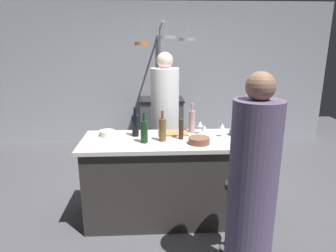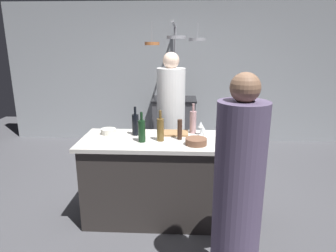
# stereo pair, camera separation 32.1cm
# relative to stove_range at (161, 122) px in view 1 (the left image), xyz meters

# --- Properties ---
(ground_plane) EXTENTS (9.00, 9.00, 0.00)m
(ground_plane) POSITION_rel_stove_range_xyz_m (0.00, -2.45, -0.45)
(ground_plane) COLOR #4C4C51
(back_wall) EXTENTS (6.40, 0.16, 2.60)m
(back_wall) POSITION_rel_stove_range_xyz_m (0.00, 0.40, 0.85)
(back_wall) COLOR #9EA3A8
(back_wall) RESTS_ON ground_plane
(kitchen_island) EXTENTS (1.80, 0.72, 0.90)m
(kitchen_island) POSITION_rel_stove_range_xyz_m (0.00, -2.45, 0.01)
(kitchen_island) COLOR #332D2B
(kitchen_island) RESTS_ON ground_plane
(stove_range) EXTENTS (0.80, 0.64, 0.89)m
(stove_range) POSITION_rel_stove_range_xyz_m (0.00, 0.00, 0.00)
(stove_range) COLOR #47474C
(stove_range) RESTS_ON ground_plane
(chef) EXTENTS (0.37, 0.37, 1.76)m
(chef) POSITION_rel_stove_range_xyz_m (-0.00, -1.53, 0.37)
(chef) COLOR white
(chef) RESTS_ON ground_plane
(bar_stool_right) EXTENTS (0.28, 0.28, 0.68)m
(bar_stool_right) POSITION_rel_stove_range_xyz_m (0.58, -3.07, -0.07)
(bar_stool_right) COLOR #4C4C51
(bar_stool_right) RESTS_ON ground_plane
(guest_right) EXTENTS (0.35, 0.35, 1.68)m
(guest_right) POSITION_rel_stove_range_xyz_m (0.56, -3.44, 0.33)
(guest_right) COLOR #594C6B
(guest_right) RESTS_ON ground_plane
(overhead_pot_rack) EXTENTS (0.88, 1.39, 2.17)m
(overhead_pot_rack) POSITION_rel_stove_range_xyz_m (0.03, -0.52, 1.25)
(overhead_pot_rack) COLOR gray
(overhead_pot_rack) RESTS_ON ground_plane
(cutting_board) EXTENTS (0.32, 0.22, 0.02)m
(cutting_board) POSITION_rel_stove_range_xyz_m (0.06, -2.26, 0.46)
(cutting_board) COLOR #997047
(cutting_board) RESTS_ON kitchen_island
(pepper_mill) EXTENTS (0.05, 0.05, 0.21)m
(pepper_mill) POSITION_rel_stove_range_xyz_m (0.13, -2.45, 0.56)
(pepper_mill) COLOR #382319
(pepper_mill) RESTS_ON kitchen_island
(wine_bottle_dark) EXTENTS (0.07, 0.07, 0.31)m
(wine_bottle_dark) POSITION_rel_stove_range_xyz_m (-0.35, -2.32, 0.57)
(wine_bottle_dark) COLOR black
(wine_bottle_dark) RESTS_ON kitchen_island
(wine_bottle_red) EXTENTS (0.07, 0.07, 0.31)m
(wine_bottle_red) POSITION_rel_stove_range_xyz_m (-0.25, -2.55, 0.57)
(wine_bottle_red) COLOR #143319
(wine_bottle_red) RESTS_ON kitchen_island
(wine_bottle_amber) EXTENTS (0.07, 0.07, 0.32)m
(wine_bottle_amber) POSITION_rel_stove_range_xyz_m (-0.07, -2.50, 0.58)
(wine_bottle_amber) COLOR brown
(wine_bottle_amber) RESTS_ON kitchen_island
(wine_bottle_rose) EXTENTS (0.07, 0.07, 0.33)m
(wine_bottle_rose) POSITION_rel_stove_range_xyz_m (0.27, -2.21, 0.58)
(wine_bottle_rose) COLOR #B78C8E
(wine_bottle_rose) RESTS_ON kitchen_island
(wine_bottle_white) EXTENTS (0.07, 0.07, 0.33)m
(wine_bottle_white) POSITION_rel_stove_range_xyz_m (0.78, -2.67, 0.58)
(wine_bottle_white) COLOR gray
(wine_bottle_white) RESTS_ON kitchen_island
(wine_glass_near_left_guest) EXTENTS (0.07, 0.07, 0.15)m
(wine_glass_near_left_guest) POSITION_rel_stove_range_xyz_m (0.57, -2.39, 0.56)
(wine_glass_near_left_guest) COLOR silver
(wine_glass_near_left_guest) RESTS_ON kitchen_island
(wine_glass_near_right_guest) EXTENTS (0.07, 0.07, 0.15)m
(wine_glass_near_right_guest) POSITION_rel_stove_range_xyz_m (0.35, -2.27, 0.56)
(wine_glass_near_right_guest) COLOR silver
(wine_glass_near_right_guest) RESTS_ON kitchen_island
(wine_glass_by_chef) EXTENTS (0.07, 0.07, 0.15)m
(wine_glass_by_chef) POSITION_rel_stove_range_xyz_m (0.37, -2.45, 0.56)
(wine_glass_by_chef) COLOR silver
(wine_glass_by_chef) RESTS_ON kitchen_island
(mixing_bowl_blue) EXTENTS (0.15, 0.15, 0.06)m
(mixing_bowl_blue) POSITION_rel_stove_range_xyz_m (0.74, -2.35, 0.49)
(mixing_bowl_blue) COLOR #334C6B
(mixing_bowl_blue) RESTS_ON kitchen_island
(mixing_bowl_wooden) EXTENTS (0.21, 0.21, 0.06)m
(mixing_bowl_wooden) POSITION_rel_stove_range_xyz_m (0.29, -2.61, 0.48)
(mixing_bowl_wooden) COLOR brown
(mixing_bowl_wooden) RESTS_ON kitchen_island
(mixing_bowl_ceramic) EXTENTS (0.16, 0.16, 0.06)m
(mixing_bowl_ceramic) POSITION_rel_stove_range_xyz_m (-0.65, -2.29, 0.48)
(mixing_bowl_ceramic) COLOR silver
(mixing_bowl_ceramic) RESTS_ON kitchen_island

